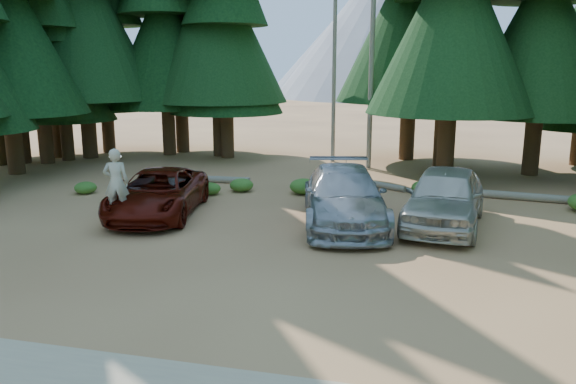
% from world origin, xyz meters
% --- Properties ---
extents(ground, '(160.00, 160.00, 0.00)m').
position_xyz_m(ground, '(0.00, 0.00, 0.00)').
color(ground, '#95643F').
rests_on(ground, ground).
extents(forest_belt_north, '(36.00, 7.00, 22.00)m').
position_xyz_m(forest_belt_north, '(0.00, 15.00, 0.00)').
color(forest_belt_north, black).
rests_on(forest_belt_north, ground).
extents(snag_front, '(0.24, 0.24, 12.00)m').
position_xyz_m(snag_front, '(0.80, 14.50, 6.00)').
color(snag_front, slate).
rests_on(snag_front, ground).
extents(snag_back, '(0.20, 0.20, 10.00)m').
position_xyz_m(snag_back, '(-1.20, 16.00, 5.00)').
color(snag_back, slate).
rests_on(snag_back, ground).
extents(mountain_peak, '(48.00, 50.00, 28.00)m').
position_xyz_m(mountain_peak, '(-2.59, 88.23, 12.71)').
color(mountain_peak, gray).
rests_on(mountain_peak, ground).
extents(red_pickup, '(3.39, 5.71, 1.49)m').
position_xyz_m(red_pickup, '(-5.04, 3.89, 0.74)').
color(red_pickup, '#510E06').
rests_on(red_pickup, ground).
extents(silver_minivan_center, '(3.66, 6.37, 1.74)m').
position_xyz_m(silver_minivan_center, '(1.04, 4.29, 0.87)').
color(silver_minivan_center, '#9EA1A5').
rests_on(silver_minivan_center, ground).
extents(silver_minivan_right, '(2.86, 5.59, 1.82)m').
position_xyz_m(silver_minivan_right, '(4.06, 4.75, 0.91)').
color(silver_minivan_right, beige).
rests_on(silver_minivan_right, ground).
extents(frisbee_player, '(0.85, 0.70, 2.01)m').
position_xyz_m(frisbee_player, '(-5.41, 1.99, 1.47)').
color(frisbee_player, beige).
rests_on(frisbee_player, ground).
extents(log_left, '(3.88, 0.41, 0.28)m').
position_xyz_m(log_left, '(-5.58, 9.37, 0.14)').
color(log_left, slate).
rests_on(log_left, ground).
extents(log_mid, '(2.60, 1.79, 0.24)m').
position_xyz_m(log_mid, '(1.51, 10.10, 0.12)').
color(log_mid, slate).
rests_on(log_mid, ground).
extents(log_right, '(4.61, 0.93, 0.30)m').
position_xyz_m(log_right, '(7.38, 8.89, 0.15)').
color(log_right, slate).
rests_on(log_right, ground).
extents(shrub_far_left, '(0.83, 0.83, 0.46)m').
position_xyz_m(shrub_far_left, '(-4.54, 7.18, 0.23)').
color(shrub_far_left, '#326B20').
rests_on(shrub_far_left, ground).
extents(shrub_left, '(1.07, 1.07, 0.59)m').
position_xyz_m(shrub_left, '(-1.06, 8.15, 0.29)').
color(shrub_left, '#326B20').
rests_on(shrub_left, ground).
extents(shrub_center_left, '(0.92, 0.92, 0.51)m').
position_xyz_m(shrub_center_left, '(-3.53, 8.00, 0.25)').
color(shrub_center_left, '#326B20').
rests_on(shrub_center_left, ground).
extents(shrub_center_right, '(0.99, 0.99, 0.54)m').
position_xyz_m(shrub_center_right, '(3.48, 9.08, 0.27)').
color(shrub_center_right, '#326B20').
rests_on(shrub_center_right, ground).
extents(shrub_right, '(0.93, 0.93, 0.51)m').
position_xyz_m(shrub_right, '(3.50, 8.84, 0.26)').
color(shrub_right, '#326B20').
rests_on(shrub_right, ground).
extents(shrub_edge_west, '(0.84, 0.84, 0.46)m').
position_xyz_m(shrub_edge_west, '(-9.27, 6.20, 0.23)').
color(shrub_edge_west, '#326B20').
rests_on(shrub_edge_west, ground).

